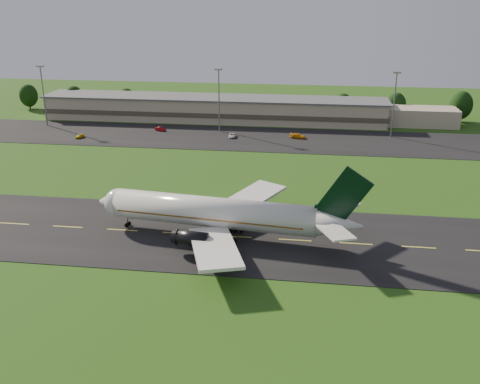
# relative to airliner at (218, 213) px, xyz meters

# --- Properties ---
(ground) EXTENTS (360.00, 360.00, 0.00)m
(ground) POSITION_rel_airliner_xyz_m (-18.70, 0.10, -4.66)
(ground) COLOR #204310
(ground) RESTS_ON ground
(taxiway) EXTENTS (220.00, 30.00, 0.10)m
(taxiway) POSITION_rel_airliner_xyz_m (-18.70, 0.10, -4.61)
(taxiway) COLOR black
(taxiway) RESTS_ON ground
(apron) EXTENTS (260.00, 30.00, 0.10)m
(apron) POSITION_rel_airliner_xyz_m (-18.70, 72.10, -4.61)
(apron) COLOR black
(apron) RESTS_ON ground
(airliner) EXTENTS (51.22, 41.91, 15.57)m
(airliner) POSITION_rel_airliner_xyz_m (0.00, 0.00, 0.00)
(airliner) COLOR white
(airliner) RESTS_ON ground
(terminal) EXTENTS (145.00, 16.00, 8.40)m
(terminal) POSITION_rel_airliner_xyz_m (-12.29, 96.28, -0.67)
(terminal) COLOR tan
(terminal) RESTS_ON ground
(light_mast_west) EXTENTS (2.40, 1.20, 20.35)m
(light_mast_west) POSITION_rel_airliner_xyz_m (-73.70, 80.10, 8.08)
(light_mast_west) COLOR gray
(light_mast_west) RESTS_ON ground
(light_mast_centre) EXTENTS (2.40, 1.20, 20.35)m
(light_mast_centre) POSITION_rel_airliner_xyz_m (-13.70, 80.10, 8.08)
(light_mast_centre) COLOR gray
(light_mast_centre) RESTS_ON ground
(light_mast_east) EXTENTS (2.40, 1.20, 20.35)m
(light_mast_east) POSITION_rel_airliner_xyz_m (41.30, 80.10, 8.08)
(light_mast_east) COLOR gray
(light_mast_east) RESTS_ON ground
(tree_line) EXTENTS (195.86, 9.76, 10.84)m
(tree_line) POSITION_rel_airliner_xyz_m (9.71, 106.12, 0.48)
(tree_line) COLOR black
(tree_line) RESTS_ON ground
(service_vehicle_a) EXTENTS (2.14, 3.71, 1.19)m
(service_vehicle_a) POSITION_rel_airliner_xyz_m (-55.60, 65.39, -3.97)
(service_vehicle_a) COLOR gold
(service_vehicle_a) RESTS_ON apron
(service_vehicle_b) EXTENTS (3.92, 2.45, 1.22)m
(service_vehicle_b) POSITION_rel_airliner_xyz_m (-33.05, 77.78, -3.95)
(service_vehicle_b) COLOR #9E0A0F
(service_vehicle_b) RESTS_ON apron
(service_vehicle_c) EXTENTS (2.20, 4.32, 1.17)m
(service_vehicle_c) POSITION_rel_airliner_xyz_m (-8.34, 72.41, -3.98)
(service_vehicle_c) COLOR silver
(service_vehicle_c) RESTS_ON apron
(service_vehicle_d) EXTENTS (5.26, 3.03, 1.43)m
(service_vehicle_d) POSITION_rel_airliner_xyz_m (12.23, 74.29, -3.84)
(service_vehicle_d) COLOR orange
(service_vehicle_d) RESTS_ON apron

